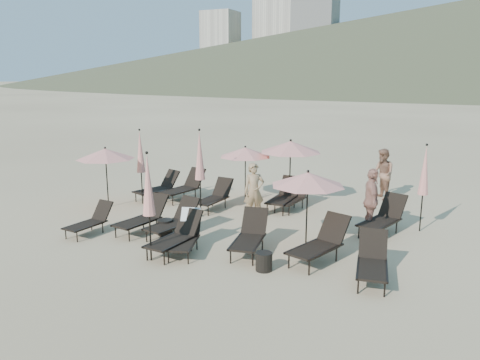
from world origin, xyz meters
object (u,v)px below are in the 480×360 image
at_px(lounger_3, 176,235).
at_px(lounger_9, 284,195).
at_px(umbrella_open_2, 245,152).
at_px(beachgoer_b, 382,174).
at_px(lounger_5, 372,261).
at_px(umbrella_open_3, 291,147).
at_px(umbrella_open_1, 308,179).
at_px(umbrella_closed_0, 148,186).
at_px(lounger_8, 215,196).
at_px(lounger_11, 383,217).
at_px(lounger_2, 186,234).
at_px(umbrella_closed_2, 140,152).
at_px(lounger_1, 143,216).
at_px(lounger_4, 320,242).
at_px(beachgoer_c, 371,201).
at_px(umbrella_closed_3, 200,156).
at_px(side_table_1, 264,262).
at_px(lounger_7, 184,186).
at_px(side_table_0, 165,227).
at_px(lounger_12, 174,220).
at_px(lounger_0, 90,220).
at_px(lounger_13, 250,235).
at_px(beachgoer_a, 254,191).
at_px(umbrella_open_0, 105,154).
at_px(lounger_6, 158,187).
at_px(lounger_10, 293,196).
at_px(umbrella_closed_1, 425,171).

bearing_deg(lounger_3, lounger_9, 83.20).
bearing_deg(umbrella_open_2, beachgoer_b, 27.52).
relative_size(lounger_5, umbrella_open_3, 0.76).
relative_size(umbrella_open_1, umbrella_closed_0, 0.77).
height_order(lounger_8, lounger_11, lounger_11).
bearing_deg(lounger_2, umbrella_closed_2, 121.50).
distance_m(lounger_1, umbrella_open_3, 5.65).
xyz_separation_m(lounger_2, lounger_8, (-1.21, 3.79, -0.03)).
relative_size(lounger_4, beachgoer_c, 1.04).
bearing_deg(umbrella_closed_3, side_table_1, -42.13).
bearing_deg(umbrella_closed_3, lounger_7, 135.62).
xyz_separation_m(umbrella_open_3, umbrella_closed_2, (-4.70, -2.14, -0.19)).
xyz_separation_m(umbrella_open_2, side_table_0, (-0.48, -4.39, -1.55)).
distance_m(lounger_12, umbrella_open_1, 3.92).
xyz_separation_m(lounger_5, side_table_0, (-5.81, 0.59, -0.23)).
xyz_separation_m(lounger_0, lounger_13, (4.69, 0.57, 0.07)).
relative_size(lounger_9, beachgoer_a, 0.99).
distance_m(lounger_4, lounger_8, 5.40).
bearing_deg(lounger_5, umbrella_open_0, 157.33).
bearing_deg(lounger_0, beachgoer_c, 31.74).
bearing_deg(lounger_0, lounger_8, 68.18).
bearing_deg(umbrella_closed_2, umbrella_open_2, 32.07).
xyz_separation_m(lounger_6, umbrella_open_2, (2.95, 1.16, 1.31)).
bearing_deg(umbrella_open_0, lounger_11, 7.21).
bearing_deg(lounger_11, umbrella_open_2, 179.69).
height_order(lounger_1, lounger_6, lounger_6).
bearing_deg(lounger_8, umbrella_closed_0, -75.87).
xyz_separation_m(umbrella_open_0, side_table_1, (6.89, -2.73, -1.63)).
xyz_separation_m(lounger_1, lounger_5, (6.53, -0.55, -0.01)).
distance_m(lounger_2, lounger_4, 3.37).
relative_size(lounger_0, side_table_0, 3.41).
xyz_separation_m(lounger_1, lounger_4, (5.21, -0.00, 0.03)).
relative_size(lounger_9, beachgoer_b, 0.95).
bearing_deg(side_table_1, lounger_10, 101.86).
distance_m(lounger_6, umbrella_open_3, 5.01).
relative_size(lounger_10, umbrella_open_2, 0.85).
bearing_deg(beachgoer_b, umbrella_open_0, -93.46).
bearing_deg(umbrella_closed_1, lounger_9, 172.84).
distance_m(lounger_5, side_table_0, 5.85).
bearing_deg(lounger_5, lounger_0, 172.35).
height_order(lounger_12, umbrella_open_2, umbrella_open_2).
relative_size(lounger_4, side_table_1, 4.48).
relative_size(lounger_6, lounger_7, 0.94).
relative_size(lounger_11, lounger_12, 1.07).
relative_size(lounger_11, umbrella_closed_1, 0.76).
bearing_deg(lounger_4, lounger_12, -162.78).
height_order(lounger_11, side_table_1, lounger_11).
distance_m(lounger_9, lounger_11, 3.63).
relative_size(lounger_0, lounger_10, 0.89).
height_order(lounger_5, side_table_0, lounger_5).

